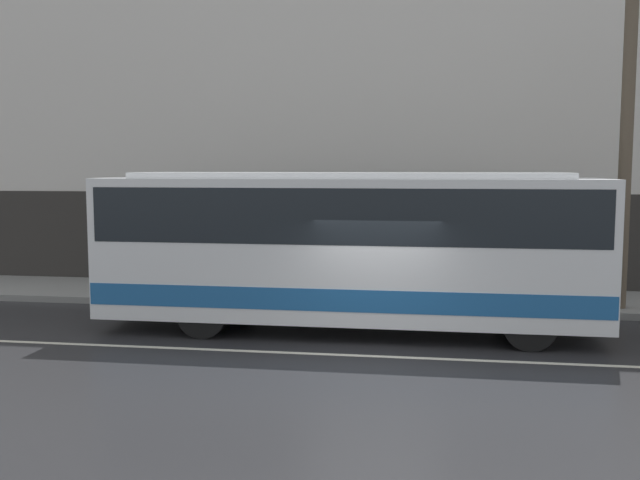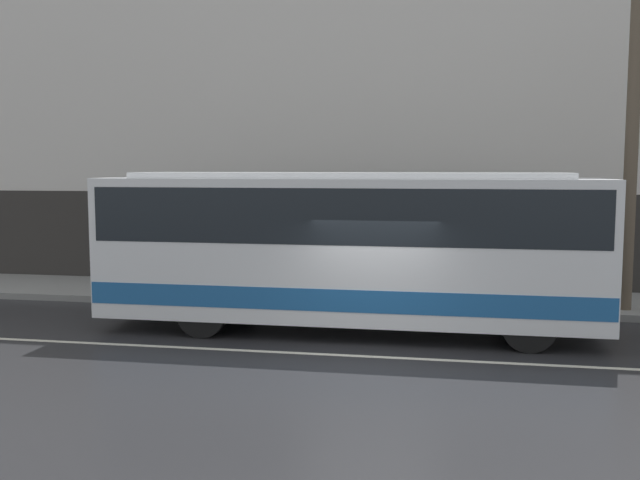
{
  "view_description": "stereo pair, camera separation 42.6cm",
  "coord_description": "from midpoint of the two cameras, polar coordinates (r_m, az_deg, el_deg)",
  "views": [
    {
      "loc": [
        1.03,
        -13.05,
        3.54
      ],
      "look_at": [
        -1.31,
        1.97,
        1.97
      ],
      "focal_mm": 40.0,
      "sensor_mm": 36.0,
      "label": 1
    },
    {
      "loc": [
        1.45,
        -12.98,
        3.54
      ],
      "look_at": [
        -1.31,
        1.97,
        1.97
      ],
      "focal_mm": 40.0,
      "sensor_mm": 36.0,
      "label": 2
    }
  ],
  "objects": [
    {
      "name": "ground_plane",
      "position": [
        13.55,
        4.91,
        -9.29
      ],
      "size": [
        60.0,
        60.0,
        0.0
      ],
      "primitive_type": "plane",
      "color": "#262628"
    },
    {
      "name": "sidewalk",
      "position": [
        18.97,
        6.55,
        -4.65
      ],
      "size": [
        60.0,
        3.17,
        0.17
      ],
      "color": "gray",
      "rests_on": "ground_plane"
    },
    {
      "name": "building_facade",
      "position": [
        20.56,
        7.1,
        13.58
      ],
      "size": [
        60.0,
        0.35,
        13.04
      ],
      "color": "silver",
      "rests_on": "ground_plane"
    },
    {
      "name": "lane_stripe",
      "position": [
        13.55,
        4.91,
        -9.27
      ],
      "size": [
        54.0,
        0.14,
        0.01
      ],
      "color": "beige",
      "rests_on": "ground_plane"
    },
    {
      "name": "transit_bus",
      "position": [
        15.2,
        3.0,
        -0.22
      ],
      "size": [
        10.58,
        2.48,
        3.42
      ],
      "color": "white",
      "rests_on": "ground_plane"
    },
    {
      "name": "utility_pole_near",
      "position": [
        18.26,
        24.26,
        6.37
      ],
      "size": [
        0.3,
        0.3,
        7.38
      ],
      "color": "brown",
      "rests_on": "sidewalk"
    }
  ]
}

